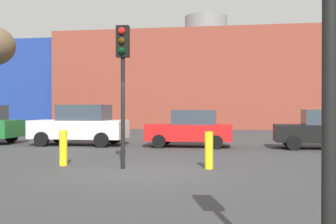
{
  "coord_description": "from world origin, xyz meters",
  "views": [
    {
      "loc": [
        2.49,
        -10.75,
        1.74
      ],
      "look_at": [
        -0.7,
        9.0,
        1.55
      ],
      "focal_mm": 43.75,
      "sensor_mm": 36.0,
      "label": 1
    }
  ],
  "objects_px": {
    "parked_car_3": "(323,129)",
    "bollard_yellow_1": "(63,148)",
    "parked_car_1": "(81,125)",
    "bollard_yellow_0": "(209,150)",
    "traffic_light_island": "(123,64)",
    "parked_car_2": "(191,128)"
  },
  "relations": [
    {
      "from": "parked_car_2",
      "to": "traffic_light_island",
      "type": "distance_m",
      "value": 7.37
    },
    {
      "from": "parked_car_3",
      "to": "parked_car_1",
      "type": "bearing_deg",
      "value": 0.0
    },
    {
      "from": "parked_car_3",
      "to": "traffic_light_island",
      "type": "bearing_deg",
      "value": 45.13
    },
    {
      "from": "parked_car_3",
      "to": "traffic_light_island",
      "type": "height_order",
      "value": "traffic_light_island"
    },
    {
      "from": "parked_car_3",
      "to": "bollard_yellow_1",
      "type": "relative_size",
      "value": 3.6
    },
    {
      "from": "parked_car_2",
      "to": "bollard_yellow_0",
      "type": "xyz_separation_m",
      "value": [
        1.21,
        -6.57,
        -0.29
      ]
    },
    {
      "from": "parked_car_3",
      "to": "bollard_yellow_0",
      "type": "height_order",
      "value": "parked_car_3"
    },
    {
      "from": "parked_car_3",
      "to": "traffic_light_island",
      "type": "xyz_separation_m",
      "value": [
        -6.9,
        -6.93,
        2.17
      ]
    },
    {
      "from": "bollard_yellow_1",
      "to": "parked_car_2",
      "type": "bearing_deg",
      "value": 64.33
    },
    {
      "from": "parked_car_2",
      "to": "bollard_yellow_0",
      "type": "relative_size",
      "value": 3.6
    },
    {
      "from": "bollard_yellow_0",
      "to": "parked_car_1",
      "type": "bearing_deg",
      "value": 134.29
    },
    {
      "from": "parked_car_3",
      "to": "bollard_yellow_1",
      "type": "xyz_separation_m",
      "value": [
        -8.85,
        -6.6,
        -0.3
      ]
    },
    {
      "from": "parked_car_3",
      "to": "bollard_yellow_1",
      "type": "distance_m",
      "value": 11.04
    },
    {
      "from": "traffic_light_island",
      "to": "bollard_yellow_0",
      "type": "bearing_deg",
      "value": 96.05
    },
    {
      "from": "parked_car_1",
      "to": "bollard_yellow_0",
      "type": "xyz_separation_m",
      "value": [
        6.41,
        -6.57,
        -0.41
      ]
    },
    {
      "from": "parked_car_1",
      "to": "bollard_yellow_0",
      "type": "height_order",
      "value": "parked_car_1"
    },
    {
      "from": "traffic_light_island",
      "to": "bollard_yellow_1",
      "type": "height_order",
      "value": "traffic_light_island"
    },
    {
      "from": "parked_car_2",
      "to": "parked_car_3",
      "type": "height_order",
      "value": "parked_car_3"
    },
    {
      "from": "traffic_light_island",
      "to": "bollard_yellow_1",
      "type": "xyz_separation_m",
      "value": [
        -1.95,
        0.33,
        -2.47
      ]
    },
    {
      "from": "traffic_light_island",
      "to": "bollard_yellow_0",
      "type": "height_order",
      "value": "traffic_light_island"
    },
    {
      "from": "bollard_yellow_0",
      "to": "bollard_yellow_1",
      "type": "distance_m",
      "value": 4.39
    },
    {
      "from": "bollard_yellow_0",
      "to": "bollard_yellow_1",
      "type": "relative_size",
      "value": 0.99
    }
  ]
}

